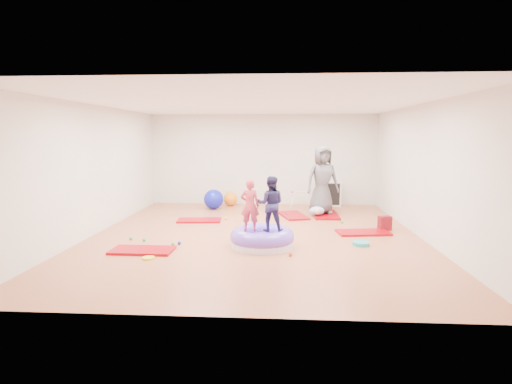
{
  "coord_description": "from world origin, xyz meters",
  "views": [
    {
      "loc": [
        0.54,
        -8.45,
        2.13
      ],
      "look_at": [
        0.0,
        0.3,
        0.9
      ],
      "focal_mm": 28.0,
      "sensor_mm": 36.0,
      "label": 1
    }
  ],
  "objects": [
    {
      "name": "child_pink",
      "position": [
        -0.04,
        -0.92,
        0.86
      ],
      "size": [
        0.39,
        0.27,
        1.01
      ],
      "primitive_type": "imported",
      "rotation": [
        0.0,
        0.0,
        3.06
      ],
      "color": "#CA3A4B",
      "rests_on": "inflatable_cushion"
    },
    {
      "name": "gym_mat_mid_left",
      "position": [
        -1.5,
        1.31,
        0.02
      ],
      "size": [
        1.12,
        0.63,
        0.04
      ],
      "primitive_type": "cube",
      "rotation": [
        0.0,
        0.0,
        0.09
      ],
      "color": "#AE0317",
      "rests_on": "ground"
    },
    {
      "name": "ball_pit_balls",
      "position": [
        -0.47,
        0.06,
        0.04
      ],
      "size": [
        4.67,
        3.74,
        0.07
      ],
      "color": "#1118B3",
      "rests_on": "ground"
    },
    {
      "name": "cube_shelf",
      "position": [
        2.01,
        3.79,
        0.38
      ],
      "size": [
        0.77,
        0.38,
        0.77
      ],
      "color": "white",
      "rests_on": "ground"
    },
    {
      "name": "room",
      "position": [
        0.0,
        0.0,
        1.4
      ],
      "size": [
        7.01,
        8.01,
        2.81
      ],
      "color": "#AA6144",
      "rests_on": "ground"
    },
    {
      "name": "gym_mat_center_back",
      "position": [
        0.89,
        2.08,
        0.02
      ],
      "size": [
        0.86,
        1.27,
        0.05
      ],
      "primitive_type": "cube",
      "rotation": [
        0.0,
        0.0,
        1.84
      ],
      "color": "#AE0317",
      "rests_on": "ground"
    },
    {
      "name": "gym_mat_rear_right",
      "position": [
        1.75,
        2.24,
        0.03
      ],
      "size": [
        0.67,
        1.3,
        0.05
      ],
      "primitive_type": "cube",
      "rotation": [
        0.0,
        0.0,
        1.59
      ],
      "color": "#AE0317",
      "rests_on": "ground"
    },
    {
      "name": "yellow_toy",
      "position": [
        -1.75,
        -1.83,
        0.02
      ],
      "size": [
        0.22,
        0.22,
        0.03
      ],
      "primitive_type": "cylinder",
      "color": "yellow",
      "rests_on": "ground"
    },
    {
      "name": "child_navy",
      "position": [
        0.36,
        -0.93,
        0.89
      ],
      "size": [
        0.54,
        0.43,
        1.07
      ],
      "primitive_type": "imported",
      "rotation": [
        0.0,
        0.0,
        3.09
      ],
      "color": "#24214D",
      "rests_on": "inflatable_cushion"
    },
    {
      "name": "exercise_ball_orange",
      "position": [
        -0.99,
        3.6,
        0.21
      ],
      "size": [
        0.43,
        0.43,
        0.43
      ],
      "primitive_type": "sphere",
      "color": "orange",
      "rests_on": "ground"
    },
    {
      "name": "infant_play_gym",
      "position": [
        1.13,
        3.42,
        0.32
      ],
      "size": [
        0.63,
        0.6,
        0.49
      ],
      "rotation": [
        0.0,
        0.0,
        -0.33
      ],
      "color": "white",
      "rests_on": "ground"
    },
    {
      "name": "gym_mat_front_left",
      "position": [
        -2.02,
        -1.4,
        0.02
      ],
      "size": [
        1.15,
        0.59,
        0.05
      ],
      "primitive_type": "cube",
      "rotation": [
        0.0,
        0.0,
        -0.02
      ],
      "color": "#AE0317",
      "rests_on": "ground"
    },
    {
      "name": "infant",
      "position": [
        1.51,
        1.99,
        0.17
      ],
      "size": [
        0.4,
        0.4,
        0.23
      ],
      "color": "#94C9F2",
      "rests_on": "gym_mat_rear_right"
    },
    {
      "name": "adult_caregiver",
      "position": [
        1.67,
        2.3,
        0.97
      ],
      "size": [
        1.02,
        0.82,
        1.83
      ],
      "primitive_type": "imported",
      "rotation": [
        0.0,
        0.0,
        0.3
      ],
      "color": "#494A4C",
      "rests_on": "gym_mat_rear_right"
    },
    {
      "name": "gym_mat_right",
      "position": [
        2.37,
        0.26,
        0.02
      ],
      "size": [
        1.2,
        0.71,
        0.05
      ],
      "primitive_type": "cube",
      "rotation": [
        0.0,
        0.0,
        0.13
      ],
      "color": "#AE0317",
      "rests_on": "ground"
    },
    {
      "name": "exercise_ball_blue",
      "position": [
        -1.42,
        3.03,
        0.29
      ],
      "size": [
        0.58,
        0.58,
        0.58
      ],
      "primitive_type": "sphere",
      "color": "#1118B3",
      "rests_on": "ground"
    },
    {
      "name": "balance_disc",
      "position": [
        2.13,
        -0.72,
        0.04
      ],
      "size": [
        0.33,
        0.33,
        0.07
      ],
      "primitive_type": "cylinder",
      "color": "teal",
      "rests_on": "ground"
    },
    {
      "name": "inflatable_cushion",
      "position": [
        0.19,
        -0.9,
        0.15
      ],
      "size": [
        1.25,
        1.25,
        0.39
      ],
      "rotation": [
        0.0,
        0.0,
        -0.37
      ],
      "color": "white",
      "rests_on": "ground"
    },
    {
      "name": "backpack",
      "position": [
        2.93,
        0.63,
        0.16
      ],
      "size": [
        0.32,
        0.25,
        0.32
      ],
      "primitive_type": "cube",
      "rotation": [
        0.0,
        0.0,
        0.32
      ],
      "color": "#B80B1E",
      "rests_on": "ground"
    }
  ]
}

